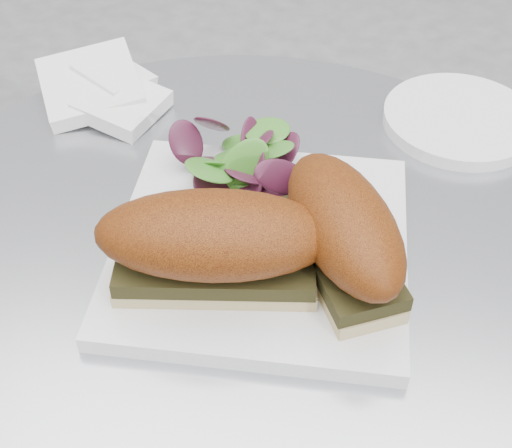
{
  "coord_description": "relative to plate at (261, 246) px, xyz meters",
  "views": [
    {
      "loc": [
        0.08,
        -0.4,
        1.18
      ],
      "look_at": [
        0.02,
        0.02,
        0.77
      ],
      "focal_mm": 50.0,
      "sensor_mm": 36.0,
      "label": 1
    }
  ],
  "objects": [
    {
      "name": "plate",
      "position": [
        0.0,
        0.0,
        0.0
      ],
      "size": [
        0.25,
        0.25,
        0.02
      ],
      "primitive_type": "cube",
      "rotation": [
        0.0,
        0.0,
        0.01
      ],
      "color": "white",
      "rests_on": "table"
    },
    {
      "name": "saucer",
      "position": [
        0.18,
        0.22,
        -0.0
      ],
      "size": [
        0.16,
        0.16,
        0.01
      ],
      "primitive_type": "cylinder",
      "color": "white",
      "rests_on": "table"
    },
    {
      "name": "sandwich_right",
      "position": [
        0.07,
        -0.02,
        0.05
      ],
      "size": [
        0.14,
        0.18,
        0.08
      ],
      "rotation": [
        0.0,
        0.0,
        -1.12
      ],
      "color": "tan",
      "rests_on": "plate"
    },
    {
      "name": "salad",
      "position": [
        -0.03,
        0.07,
        0.03
      ],
      "size": [
        0.12,
        0.12,
        0.05
      ],
      "primitive_type": null,
      "color": "#4A892C",
      "rests_on": "plate"
    },
    {
      "name": "table",
      "position": [
        -0.02,
        -0.02,
        -0.25
      ],
      "size": [
        0.7,
        0.7,
        0.73
      ],
      "color": "silver",
      "rests_on": "ground"
    },
    {
      "name": "sandwich_left",
      "position": [
        -0.03,
        -0.05,
        0.05
      ],
      "size": [
        0.19,
        0.1,
        0.08
      ],
      "rotation": [
        0.0,
        0.0,
        0.12
      ],
      "color": "tan",
      "rests_on": "plate"
    },
    {
      "name": "napkin",
      "position": [
        -0.19,
        0.19,
        0.0
      ],
      "size": [
        0.16,
        0.16,
        0.02
      ],
      "primitive_type": null,
      "rotation": [
        0.0,
        0.0,
        0.16
      ],
      "color": "white",
      "rests_on": "table"
    }
  ]
}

